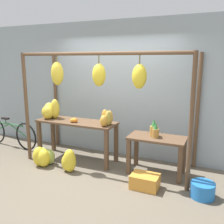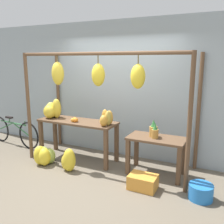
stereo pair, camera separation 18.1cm
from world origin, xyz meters
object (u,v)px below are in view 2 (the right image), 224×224
object	(u,v)px
pineapple_cluster	(154,130)
blue_bucket	(201,192)
fruit_crate_white	(143,182)
banana_pile_ground_right	(68,161)
parked_bicycle	(14,131)
banana_pile_ground_left	(44,156)
papaya_pile	(107,118)
banana_pile_on_table	(53,110)
orange_pile	(75,120)

from	to	relation	value
pineapple_cluster	blue_bucket	size ratio (longest dim) A/B	0.88
pineapple_cluster	fruit_crate_white	bearing A→B (deg)	-87.95
banana_pile_ground_right	blue_bucket	bearing A→B (deg)	1.84
pineapple_cluster	parked_bicycle	distance (m)	3.48
banana_pile_ground_left	papaya_pile	bearing A→B (deg)	23.48
banana_pile_on_table	blue_bucket	xyz separation A→B (m)	(3.08, -0.48, -0.86)
pineapple_cluster	blue_bucket	xyz separation A→B (m)	(0.89, -0.51, -0.69)
banana_pile_ground_left	parked_bicycle	size ratio (longest dim) A/B	0.27
blue_bucket	papaya_pile	size ratio (longest dim) A/B	0.97
banana_pile_ground_right	orange_pile	bearing A→B (deg)	108.09
banana_pile_ground_left	blue_bucket	bearing A→B (deg)	0.81
banana_pile_ground_left	fruit_crate_white	bearing A→B (deg)	-1.16
banana_pile_ground_left	pineapple_cluster	bearing A→B (deg)	15.19
fruit_crate_white	blue_bucket	world-z (taller)	blue_bucket
pineapple_cluster	banana_pile_ground_right	xyz separation A→B (m)	(-1.42, -0.58, -0.61)
pineapple_cluster	papaya_pile	world-z (taller)	papaya_pile
banana_pile_ground_left	parked_bicycle	xyz separation A→B (m)	(-1.42, 0.57, 0.17)
banana_pile_ground_left	parked_bicycle	world-z (taller)	parked_bicycle
orange_pile	banana_pile_on_table	bearing A→B (deg)	171.03
blue_bucket	papaya_pile	bearing A→B (deg)	165.91
banana_pile_ground_left	blue_bucket	world-z (taller)	banana_pile_ground_left
orange_pile	banana_pile_ground_left	xyz separation A→B (m)	(-0.45, -0.43, -0.68)
banana_pile_on_table	papaya_pile	world-z (taller)	banana_pile_on_table
pineapple_cluster	banana_pile_ground_right	world-z (taller)	pineapple_cluster
orange_pile	pineapple_cluster	size ratio (longest dim) A/B	0.46
pineapple_cluster	banana_pile_ground_right	bearing A→B (deg)	-157.75
blue_bucket	parked_bicycle	bearing A→B (deg)	173.02
fruit_crate_white	banana_pile_on_table	bearing A→B (deg)	165.65
banana_pile_ground_left	banana_pile_ground_right	world-z (taller)	banana_pile_ground_right
banana_pile_on_table	fruit_crate_white	size ratio (longest dim) A/B	0.95
papaya_pile	parked_bicycle	bearing A→B (deg)	178.14
blue_bucket	papaya_pile	world-z (taller)	papaya_pile
orange_pile	blue_bucket	distance (m)	2.60
fruit_crate_white	blue_bucket	size ratio (longest dim) A/B	1.24
pineapple_cluster	banana_pile_ground_left	bearing A→B (deg)	-164.81
banana_pile_ground_right	papaya_pile	xyz separation A→B (m)	(0.53, 0.52, 0.74)
orange_pile	banana_pile_ground_left	distance (m)	0.92
banana_pile_ground_left	fruit_crate_white	xyz separation A→B (m)	(2.04, -0.04, -0.06)
banana_pile_ground_left	blue_bucket	xyz separation A→B (m)	(2.91, 0.04, -0.06)
pineapple_cluster	blue_bucket	world-z (taller)	pineapple_cluster
banana_pile_ground_left	papaya_pile	xyz separation A→B (m)	(1.13, 0.49, 0.77)
parked_bicycle	pineapple_cluster	bearing A→B (deg)	-0.37
banana_pile_on_table	orange_pile	bearing A→B (deg)	-8.97
fruit_crate_white	blue_bucket	bearing A→B (deg)	5.46
pineapple_cluster	fruit_crate_white	xyz separation A→B (m)	(0.02, -0.59, -0.70)
pineapple_cluster	banana_pile_ground_left	distance (m)	2.19
banana_pile_ground_left	banana_pile_ground_right	bearing A→B (deg)	-3.15
banana_pile_ground_right	pineapple_cluster	bearing A→B (deg)	22.25
banana_pile_on_table	papaya_pile	bearing A→B (deg)	-1.59
fruit_crate_white	orange_pile	bearing A→B (deg)	163.62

